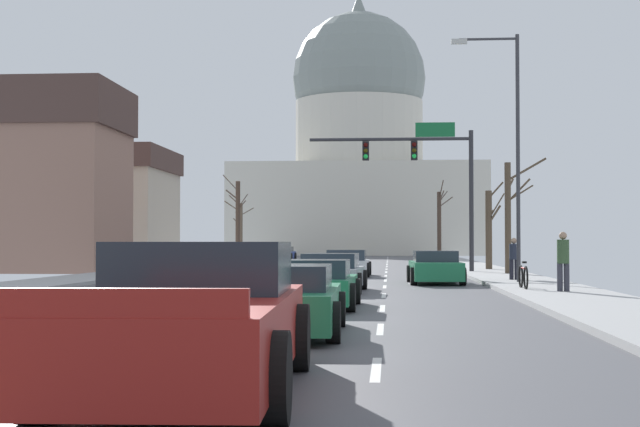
# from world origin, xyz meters

# --- Properties ---
(ground) EXTENTS (20.00, 180.00, 0.20)m
(ground) POSITION_xyz_m (0.00, -0.00, 0.02)
(ground) COLOR #4B4B51
(signal_gantry) EXTENTS (7.91, 0.41, 7.18)m
(signal_gantry) POSITION_xyz_m (5.44, 14.96, 5.23)
(signal_gantry) COLOR #28282D
(signal_gantry) RESTS_ON ground
(street_lamp_right) EXTENTS (2.40, 0.24, 8.76)m
(street_lamp_right) POSITION_xyz_m (7.91, 3.03, 5.28)
(street_lamp_right) COLOR #333338
(street_lamp_right) RESTS_ON ground
(capitol_building) EXTENTS (29.77, 18.58, 31.94)m
(capitol_building) POSITION_xyz_m (0.00, 83.02, 12.48)
(capitol_building) COLOR beige
(capitol_building) RESTS_ON ground
(sedan_near_00) EXTENTS (2.14, 4.38, 1.19)m
(sedan_near_00) POSITION_xyz_m (1.75, 11.78, 0.55)
(sedan_near_00) COLOR silver
(sedan_near_00) RESTS_ON ground
(sedan_near_01) EXTENTS (2.05, 4.61, 1.22)m
(sedan_near_01) POSITION_xyz_m (5.35, 4.49, 0.57)
(sedan_near_01) COLOR #1E7247
(sedan_near_01) RESTS_ON ground
(sedan_near_02) EXTENTS (2.17, 4.68, 1.19)m
(sedan_near_02) POSITION_xyz_m (1.86, -1.40, 0.56)
(sedan_near_02) COLOR #9EA3A8
(sedan_near_02) RESTS_ON ground
(sedan_near_03) EXTENTS (2.01, 4.31, 1.13)m
(sedan_near_03) POSITION_xyz_m (1.94, -8.50, 0.53)
(sedan_near_03) COLOR #1E7247
(sedan_near_03) RESTS_ON ground
(sedan_near_04) EXTENTS (2.17, 4.55, 1.16)m
(sedan_near_04) POSITION_xyz_m (1.84, -14.76, 0.56)
(sedan_near_04) COLOR #1E7247
(sedan_near_04) RESTS_ON ground
(pickup_truck_near_05) EXTENTS (2.44, 5.65, 1.54)m
(pickup_truck_near_05) POSITION_xyz_m (1.61, -20.70, 0.71)
(pickup_truck_near_05) COLOR maroon
(pickup_truck_near_05) RESTS_ON ground
(sedan_oncoming_00) EXTENTS (2.08, 4.41, 1.22)m
(sedan_oncoming_00) POSITION_xyz_m (-5.36, 21.57, 0.57)
(sedan_oncoming_00) COLOR navy
(sedan_oncoming_00) RESTS_ON ground
(sedan_oncoming_01) EXTENTS (2.12, 4.41, 1.18)m
(sedan_oncoming_01) POSITION_xyz_m (-4.97, 35.36, 0.56)
(sedan_oncoming_01) COLOR navy
(sedan_oncoming_01) RESTS_ON ground
(sedan_oncoming_02) EXTENTS (2.15, 4.33, 1.15)m
(sedan_oncoming_02) POSITION_xyz_m (-5.22, 46.65, 0.54)
(sedan_oncoming_02) COLOR navy
(sedan_oncoming_02) RESTS_ON ground
(flank_building_00) EXTENTS (10.75, 7.14, 9.66)m
(flank_building_00) POSITION_xyz_m (-15.62, 16.94, 4.90)
(flank_building_00) COLOR #8C6656
(flank_building_00) RESTS_ON ground
(flank_building_01) EXTENTS (11.11, 9.48, 7.85)m
(flank_building_01) POSITION_xyz_m (-16.86, 32.07, 3.97)
(flank_building_01) COLOR #B2A38E
(flank_building_01) RESTS_ON ground
(bare_tree_00) EXTENTS (1.36, 1.51, 6.88)m
(bare_tree_00) POSITION_xyz_m (8.13, 53.60, 3.22)
(bare_tree_00) COLOR #423328
(bare_tree_00) RESTS_ON ground
(bare_tree_01) EXTENTS (2.04, 1.09, 6.74)m
(bare_tree_01) POSITION_xyz_m (-8.35, 43.17, 3.35)
(bare_tree_01) COLOR #423328
(bare_tree_01) RESTS_ON ground
(bare_tree_02) EXTENTS (1.02, 1.39, 4.53)m
(bare_tree_02) POSITION_xyz_m (8.82, 18.55, 2.26)
(bare_tree_02) COLOR #4C3D2D
(bare_tree_02) RESTS_ON ground
(bare_tree_03) EXTENTS (2.33, 1.91, 4.87)m
(bare_tree_03) POSITION_xyz_m (-8.96, 48.40, 2.60)
(bare_tree_03) COLOR brown
(bare_tree_03) RESTS_ON ground
(bare_tree_04) EXTENTS (1.85, 1.60, 5.17)m
(bare_tree_04) POSITION_xyz_m (9.02, 11.96, 2.86)
(bare_tree_04) COLOR #4C3D2D
(bare_tree_04) RESTS_ON ground
(pedestrian_00) EXTENTS (0.35, 0.34, 1.69)m
(pedestrian_00) POSITION_xyz_m (8.58, -3.35, 1.07)
(pedestrian_00) COLOR #33333D
(pedestrian_00) RESTS_ON ground
(pedestrian_01) EXTENTS (0.35, 0.34, 1.55)m
(pedestrian_01) POSITION_xyz_m (8.29, 4.93, 1.00)
(pedestrian_01) COLOR black
(pedestrian_01) RESTS_ON ground
(bicycle_parked) EXTENTS (0.12, 1.77, 0.85)m
(bicycle_parked) POSITION_xyz_m (7.70, -1.62, 0.49)
(bicycle_parked) COLOR black
(bicycle_parked) RESTS_ON ground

